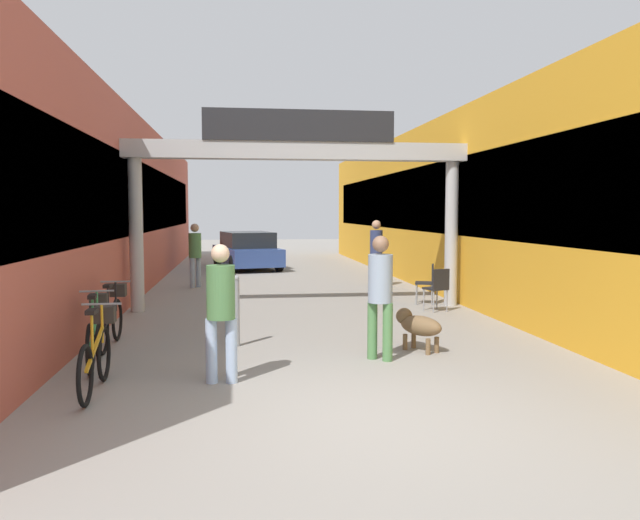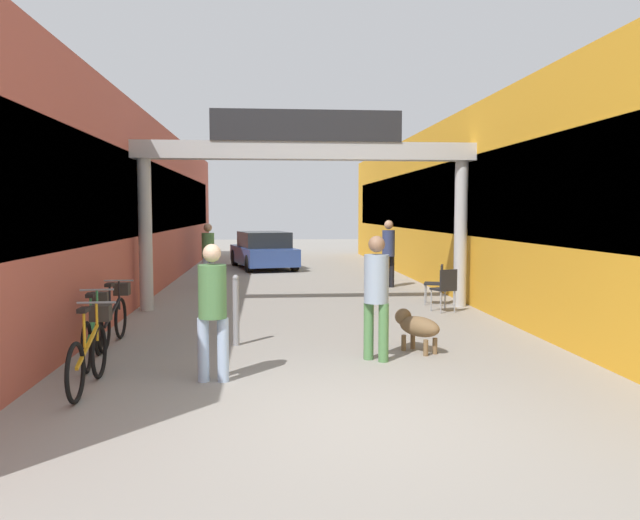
% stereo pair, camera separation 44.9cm
% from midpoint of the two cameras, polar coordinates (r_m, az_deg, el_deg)
% --- Properties ---
extents(ground_plane, '(80.00, 80.00, 0.00)m').
position_cam_midpoint_polar(ground_plane, '(6.50, 4.85, -14.06)').
color(ground_plane, gray).
extents(storefront_left, '(3.00, 26.00, 4.36)m').
position_cam_midpoint_polar(storefront_left, '(17.55, -18.23, 4.63)').
color(storefront_left, '#B25142').
rests_on(storefront_left, ground_plane).
extents(storefront_right, '(3.00, 26.00, 4.36)m').
position_cam_midpoint_polar(storefront_right, '(18.15, 14.99, 4.69)').
color(storefront_right, gold).
rests_on(storefront_right, ground_plane).
extents(arcade_sign_gateway, '(7.40, 0.47, 4.15)m').
position_cam_midpoint_polar(arcade_sign_gateway, '(13.20, -0.28, 8.30)').
color(arcade_sign_gateway, '#B2B2B2').
rests_on(arcade_sign_gateway, ground_plane).
extents(pedestrian_with_dog, '(0.48, 0.48, 1.73)m').
position_cam_midpoint_polar(pedestrian_with_dog, '(8.63, 6.66, -2.69)').
color(pedestrian_with_dog, '#4C7F47').
rests_on(pedestrian_with_dog, ground_plane).
extents(pedestrian_companion, '(0.39, 0.37, 1.68)m').
position_cam_midpoint_polar(pedestrian_companion, '(7.59, -8.13, -3.96)').
color(pedestrian_companion, '#A5BFE0').
rests_on(pedestrian_companion, ground_plane).
extents(pedestrian_carrying_crate, '(0.46, 0.46, 1.83)m').
position_cam_midpoint_polar(pedestrian_carrying_crate, '(16.97, 7.04, 1.03)').
color(pedestrian_carrying_crate, black).
rests_on(pedestrian_carrying_crate, ground_plane).
extents(pedestrian_elderly_walking, '(0.48, 0.48, 1.74)m').
position_cam_midpoint_polar(pedestrian_elderly_walking, '(17.27, -9.47, 0.86)').
color(pedestrian_elderly_walking, '#8C9EB2').
rests_on(pedestrian_elderly_walking, ground_plane).
extents(dog_on_leash, '(0.69, 0.84, 0.61)m').
position_cam_midpoint_polar(dog_on_leash, '(9.36, 10.14, -5.94)').
color(dog_on_leash, brown).
rests_on(dog_on_leash, ground_plane).
extents(bicycle_orange_nearest, '(0.46, 1.69, 0.98)m').
position_cam_midpoint_polar(bicycle_orange_nearest, '(7.77, -18.71, -7.86)').
color(bicycle_orange_nearest, black).
rests_on(bicycle_orange_nearest, ground_plane).
extents(bicycle_green_second, '(0.46, 1.68, 0.98)m').
position_cam_midpoint_polar(bicycle_green_second, '(9.06, -18.62, -6.13)').
color(bicycle_green_second, black).
rests_on(bicycle_green_second, ground_plane).
extents(bicycle_black_third, '(0.46, 1.69, 0.98)m').
position_cam_midpoint_polar(bicycle_black_third, '(10.20, -17.11, -4.92)').
color(bicycle_black_third, black).
rests_on(bicycle_black_third, ground_plane).
extents(bollard_post_metal, '(0.10, 0.10, 1.10)m').
position_cam_midpoint_polar(bollard_post_metal, '(9.68, -6.37, -4.53)').
color(bollard_post_metal, gray).
rests_on(bollard_post_metal, ground_plane).
extents(cafe_chair_black_nearer, '(0.51, 0.51, 0.89)m').
position_cam_midpoint_polar(cafe_chair_black_nearer, '(13.02, 12.38, -2.36)').
color(cafe_chair_black_nearer, gray).
rests_on(cafe_chair_black_nearer, ground_plane).
extents(cafe_chair_black_farther, '(0.51, 0.51, 0.89)m').
position_cam_midpoint_polar(cafe_chair_black_farther, '(14.07, 11.57, -1.85)').
color(cafe_chair_black_farther, gray).
rests_on(cafe_chair_black_farther, ground_plane).
extents(parked_car_blue, '(2.57, 4.28, 1.33)m').
position_cam_midpoint_polar(parked_car_blue, '(22.66, -4.64, 0.86)').
color(parked_car_blue, '#2D478C').
rests_on(parked_car_blue, ground_plane).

